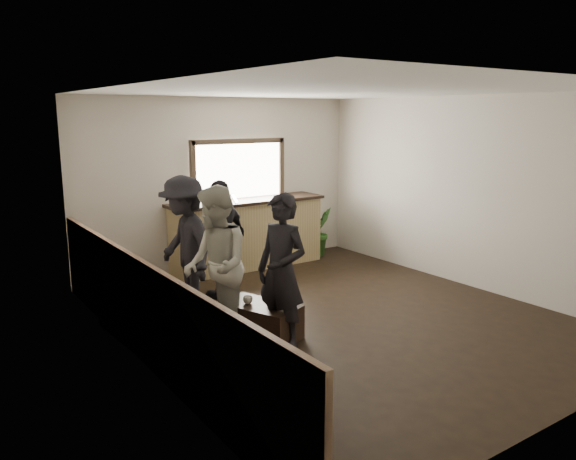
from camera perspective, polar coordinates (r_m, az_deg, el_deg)
ground at (r=7.25m, az=4.79°, el=-8.74°), size 5.00×6.00×0.01m
room_shell at (r=6.44m, az=-0.07°, el=2.24°), size 5.01×6.01×2.80m
bar_counter at (r=9.38m, az=-4.17°, el=0.05°), size 2.70×0.68×2.13m
sofa at (r=6.40m, az=-12.01°, el=-8.84°), size 0.97×2.17×0.62m
coffee_table at (r=6.54m, az=-2.83°, el=-9.17°), size 0.79×1.02×0.40m
cup_a at (r=6.48m, az=-4.10°, el=-7.10°), size 0.13×0.13×0.09m
cup_b at (r=6.52m, az=-1.27°, el=-6.91°), size 0.15×0.15×0.10m
potted_plant at (r=10.20m, az=3.21°, el=-0.14°), size 0.49×0.39×0.88m
person_a at (r=6.10m, az=-0.64°, el=-4.21°), size 0.58×0.72×1.71m
person_b at (r=6.25m, az=-7.37°, el=-3.61°), size 0.89×1.02×1.77m
person_c at (r=7.27m, az=-10.40°, el=-1.52°), size 0.66×1.15×1.78m
person_d at (r=7.82m, az=-6.68°, el=-0.94°), size 1.05×0.78×1.65m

